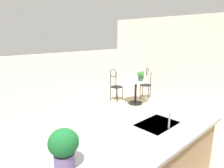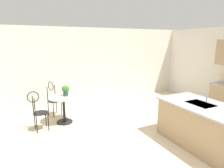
# 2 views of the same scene
# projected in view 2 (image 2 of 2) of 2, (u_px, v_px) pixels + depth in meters

# --- Properties ---
(ground_plane) EXTENTS (40.00, 40.00, 0.00)m
(ground_plane) POSITION_uv_depth(u_px,v_px,m) (176.00, 158.00, 3.81)
(ground_plane) COLOR beige
(wall_left_window) EXTENTS (0.12, 7.80, 2.70)m
(wall_left_window) POSITION_uv_depth(u_px,v_px,m) (95.00, 65.00, 7.25)
(wall_left_window) COLOR silver
(wall_left_window) RESTS_ON ground
(kitchen_island) EXTENTS (2.80, 1.06, 0.92)m
(kitchen_island) POSITION_uv_depth(u_px,v_px,m) (222.00, 134.00, 3.82)
(kitchen_island) COLOR tan
(kitchen_island) RESTS_ON ground
(bistro_table) EXTENTS (0.80, 0.80, 0.74)m
(bistro_table) POSITION_uv_depth(u_px,v_px,m) (64.00, 107.00, 5.39)
(bistro_table) COLOR black
(bistro_table) RESTS_ON ground
(chair_near_window) EXTENTS (0.41, 0.50, 1.04)m
(chair_near_window) POSITION_uv_depth(u_px,v_px,m) (38.00, 109.00, 4.88)
(chair_near_window) COLOR black
(chair_near_window) RESTS_ON ground
(chair_by_island) EXTENTS (0.52, 0.50, 1.04)m
(chair_by_island) POSITION_uv_depth(u_px,v_px,m) (53.00, 97.00, 5.93)
(chair_by_island) COLOR black
(chair_by_island) RESTS_ON ground
(sink_faucet) EXTENTS (0.02, 0.02, 0.22)m
(sink_faucet) POSITION_uv_depth(u_px,v_px,m) (207.00, 98.00, 4.25)
(sink_faucet) COLOR #B2B5BA
(sink_faucet) RESTS_ON kitchen_island
(potted_plant_on_table) EXTENTS (0.21, 0.21, 0.29)m
(potted_plant_on_table) POSITION_uv_depth(u_px,v_px,m) (66.00, 90.00, 5.42)
(potted_plant_on_table) COLOR #385147
(potted_plant_on_table) RESTS_ON bistro_table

